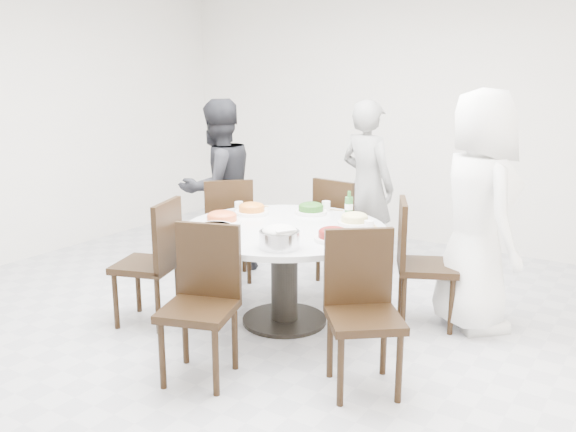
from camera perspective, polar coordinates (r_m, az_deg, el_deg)
The scene contains 22 objects.
floor at distance 4.57m, azimuth -3.13°, elevation -10.70°, with size 6.00×6.00×0.01m, color silver.
wall_back at distance 6.83m, azimuth 11.91°, elevation 9.28°, with size 6.00×0.01×2.80m, color white.
dining_table at distance 4.58m, azimuth -0.34°, elevation -5.54°, with size 1.50×1.50×0.75m, color silver.
chair_ne at distance 4.63m, azimuth 12.88°, elevation -4.39°, with size 0.42×0.42×0.95m, color black.
chair_n at distance 5.49m, azimuth 5.36°, elevation -1.29°, with size 0.42×0.42×0.95m, color black.
chair_nw at distance 5.53m, azimuth -5.69°, elevation -1.19°, with size 0.42×0.42×0.95m, color black.
chair_sw at distance 4.67m, azimuth -13.17°, elevation -4.24°, with size 0.42×0.42×0.95m, color black.
chair_s at distance 3.77m, azimuth -8.41°, elevation -8.39°, with size 0.42×0.42×0.95m, color black.
chair_se at distance 3.64m, azimuth 7.17°, elevation -9.19°, with size 0.42×0.42×0.95m, color black.
diner_right at distance 4.60m, azimuth 17.33°, elevation 0.41°, with size 0.86×0.56×1.75m, color white.
diner_middle at distance 5.79m, azimuth 7.40°, elevation 2.78°, with size 0.59×0.39×1.61m, color black.
diner_left at distance 5.66m, azimuth -6.57°, elevation 2.63°, with size 0.79×0.61×1.62m, color black.
dish_greens at distance 4.87m, azimuth 2.16°, elevation 0.59°, with size 0.25×0.25×0.07m, color white.
dish_pale at distance 4.55m, azimuth 6.25°, elevation -0.39°, with size 0.25×0.25×0.07m, color white.
dish_orange at distance 4.86m, azimuth -3.42°, elevation 0.59°, with size 0.26×0.26×0.07m, color white.
dish_redbrown at distance 4.11m, azimuth 4.24°, elevation -1.89°, with size 0.26×0.26×0.06m, color white.
dish_tofu at distance 4.58m, azimuth -6.20°, elevation -0.27°, with size 0.29×0.29×0.07m, color white.
rice_bowl at distance 3.93m, azimuth -0.81°, elevation -2.21°, with size 0.26×0.26×0.11m, color silver.
soup_bowl at distance 4.25m, azimuth -6.91°, elevation -1.35°, with size 0.25×0.25×0.08m, color white.
beverage_bottle at distance 4.72m, azimuth 5.72°, elevation 1.05°, with size 0.06×0.06×0.21m, color #2B6B2C.
tea_cups at distance 5.00m, azimuth 3.81°, elevation 0.98°, with size 0.07×0.07×0.08m, color white.
chopsticks at distance 5.06m, azimuth 3.84°, elevation 0.75°, with size 0.24×0.04×0.01m, color tan, non-canonical shape.
Camera 1 is at (2.47, -3.35, 1.87)m, focal length 38.00 mm.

